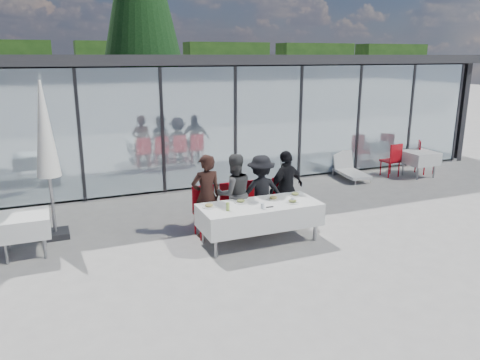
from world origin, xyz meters
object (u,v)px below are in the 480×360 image
Objects in this scene: diner_chair_b at (232,205)px; folded_eyeglasses at (270,207)px; diner_d at (286,188)px; plate_b at (241,201)px; diner_c at (261,192)px; plate_a at (209,206)px; plate_extra at (293,201)px; spare_chair_b at (393,159)px; spare_table_right at (419,158)px; diner_chair_c at (259,202)px; lounger at (349,169)px; spare_chair_a at (422,155)px; spare_table_left at (24,225)px; market_umbrella at (46,139)px; diner_chair_d at (284,198)px; plate_c at (273,198)px; dining_table at (260,215)px; diner_a at (206,196)px; diner_chair_a at (205,208)px; plate_d at (295,194)px; juice_bottle at (228,207)px; diner_b at (234,194)px.

folded_eyeglasses is at bearing -71.35° from diner_chair_b.
diner_d reaches higher than plate_b.
diner_c reaches higher than plate_a.
plate_extra is 5.96m from spare_chair_b.
plate_b is 7.11m from spare_table_right.
folded_eyeglasses is 0.14× the size of spare_chair_b.
diner_chair_c is 4.83m from lounger.
diner_c is 1.56× the size of spare_chair_a.
spare_table_left is 0.62× the size of lounger.
spare_table_left is 1.62m from market_umbrella.
diner_chair_d is (0.57, 0.10, -0.22)m from diner_c.
plate_c is 0.49m from folded_eyeglasses.
market_umbrella reaches higher than dining_table.
spare_table_right is 0.77m from spare_chair_b.
diner_a reaches higher than plate_b.
lounger is (8.45, 2.31, -0.30)m from spare_table_left.
spare_chair_b reaches higher than spare_table_left.
diner_d reaches higher than spare_chair_a.
diner_chair_a is at bearing 180.00° from diner_chair_c.
plate_extra reaches higher than spare_table_left.
plate_c is 0.26× the size of spare_chair_a.
diner_chair_a is 1.73m from diner_chair_d.
diner_chair_b reaches higher than spare_table_left.
diner_c is 0.50m from plate_c.
plate_d is at bearing 150.36° from diner_c.
plate_c is at bearing -132.23° from diner_chair_d.
diner_c is at bearing 74.92° from folded_eyeglasses.
diner_chair_b is (0.57, 0.00, 0.00)m from diner_chair_a.
diner_chair_b is at bearing 63.80° from juice_bottle.
plate_b is 1.79× the size of folded_eyeglasses.
diner_chair_a is 0.62× the size of diner_d.
diner_a is 1.73m from diner_d.
diner_d is at bearing 69.85° from plate_extra.
plate_d is at bearing 54.88° from plate_extra.
lounger is (3.48, 2.70, -0.53)m from diner_d.
market_umbrella reaches higher than spare_chair_a.
spare_chair_a reaches higher than spare_table_right.
folded_eyeglasses is at bearing -71.57° from dining_table.
plate_d is 0.29× the size of spare_table_right.
plate_extra is at bearing -108.19° from diner_chair_d.
diner_b is 6.38× the size of plate_d.
spare_table_right is (10.42, 1.67, 0.00)m from spare_table_left.
diner_a is at bearing -163.98° from spare_table_right.
spare_table_left is at bearing 170.48° from plate_d.
diner_c is at bearing 37.71° from juice_bottle.
diner_chair_c is 4.40m from spare_table_left.
folded_eyeglasses is (-0.24, -1.00, 0.22)m from diner_chair_c.
diner_b is at bearing 177.69° from diner_a.
diner_c is at bearing -15.48° from market_umbrella.
diner_chair_d is 0.70× the size of lounger.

